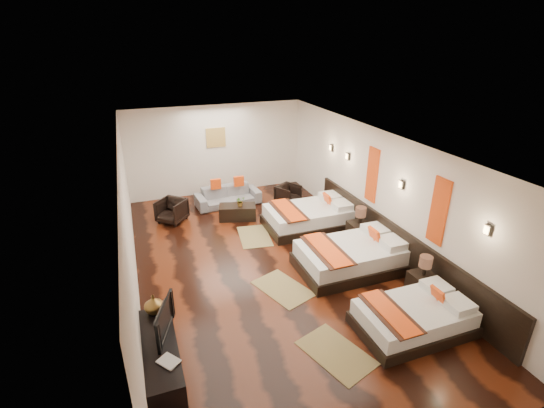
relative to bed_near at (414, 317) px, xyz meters
name	(u,v)px	position (x,y,z in m)	size (l,w,h in m)	color
floor	(267,265)	(-1.69, 2.82, -0.25)	(5.50, 9.50, 0.01)	black
ceiling	(267,142)	(-1.69, 2.82, 2.55)	(5.50, 9.50, 0.01)	white
back_wall	(216,150)	(-1.69, 7.57, 1.15)	(5.50, 0.01, 2.80)	silver
left_wall	(128,228)	(-4.44, 2.82, 1.15)	(0.01, 9.50, 2.80)	silver
right_wall	(379,191)	(1.06, 2.82, 1.15)	(0.01, 9.50, 2.80)	silver
headboard_panel	(394,243)	(1.02, 2.02, 0.20)	(0.08, 6.60, 0.90)	black
bed_near	(414,317)	(0.00, 0.00, 0.00)	(1.94, 1.22, 0.74)	black
bed_mid	(352,256)	(0.00, 2.07, 0.05)	(2.31, 1.45, 0.88)	black
bed_far	(310,216)	(0.00, 4.24, 0.04)	(2.28, 1.43, 0.87)	black
nightstand_a	(422,282)	(0.75, 0.73, 0.06)	(0.45, 0.45, 0.90)	black
nightstand_b	(359,231)	(0.75, 3.02, 0.08)	(0.48, 0.48, 0.96)	black
jute_mat_near	(336,353)	(-1.54, -0.05, -0.25)	(0.75, 1.20, 0.01)	olive
jute_mat_mid	(283,288)	(-1.69, 1.88, -0.25)	(0.75, 1.20, 0.01)	olive
jute_mat_far	(254,236)	(-1.55, 4.21, -0.25)	(0.75, 1.20, 0.01)	olive
tv_console	(162,358)	(-4.19, 0.52, 0.02)	(0.50, 1.80, 0.55)	black
tv	(159,320)	(-4.14, 0.75, 0.55)	(0.88, 0.12, 0.51)	black
book	(163,367)	(-4.19, 0.05, 0.31)	(0.22, 0.30, 0.03)	black
figurine	(154,304)	(-4.19, 1.29, 0.46)	(0.31, 0.31, 0.33)	brown
sofa	(228,196)	(-1.66, 6.42, 0.03)	(1.91, 0.75, 0.56)	slate
armchair_left	(172,211)	(-3.39, 5.83, 0.06)	(0.68, 0.70, 0.64)	black
armchair_right	(288,194)	(0.07, 5.91, 0.03)	(0.61, 0.63, 0.57)	black
coffee_table	(238,212)	(-1.66, 5.37, -0.05)	(1.00, 0.50, 0.40)	black
table_plant	(240,201)	(-1.60, 5.31, 0.29)	(0.25, 0.22, 0.28)	#2A5D1F
orange_panel_a	(439,211)	(1.04, 0.92, 1.45)	(0.04, 0.40, 1.30)	#D86014
orange_panel_b	(372,175)	(1.04, 3.12, 1.45)	(0.04, 0.40, 1.30)	#D86014
sconce_near	(488,230)	(1.01, -0.18, 1.60)	(0.07, 0.12, 0.18)	black
sconce_mid	(402,185)	(1.01, 2.02, 1.60)	(0.07, 0.12, 0.18)	black
sconce_far	(348,156)	(1.01, 4.22, 1.60)	(0.07, 0.12, 0.18)	black
sconce_lounge	(331,148)	(1.01, 5.12, 1.60)	(0.07, 0.12, 0.18)	black
gold_artwork	(216,138)	(-1.69, 7.55, 1.55)	(0.60, 0.04, 0.60)	#AD873F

